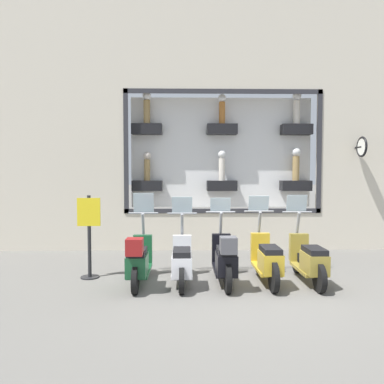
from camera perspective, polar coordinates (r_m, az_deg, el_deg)
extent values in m
plane|color=#66635E|center=(6.91, 7.71, -14.52)|extent=(120.00, 120.00, 0.00)
cube|color=beige|center=(10.28, 4.60, -5.86)|extent=(0.40, 5.24, 1.00)
cube|color=#2D2D33|center=(10.18, 4.81, 15.05)|extent=(0.04, 5.24, 0.12)
cube|color=#2D2D33|center=(10.00, 4.74, -2.88)|extent=(0.04, 5.24, 0.12)
cube|color=#2D2D33|center=(10.55, 18.82, 5.84)|extent=(0.04, 0.12, 3.27)
cube|color=#2D2D33|center=(10.03, -10.02, 6.11)|extent=(0.04, 0.12, 3.27)
cube|color=white|center=(10.53, 4.45, 5.99)|extent=(0.04, 5.00, 3.03)
cube|color=black|center=(10.76, 15.62, 9.15)|extent=(0.36, 0.82, 0.28)
cylinder|color=silver|center=(10.82, 15.66, 11.59)|extent=(0.18, 0.18, 0.65)
sphere|color=white|center=(10.90, 15.69, 13.89)|extent=(0.23, 0.23, 0.23)
cube|color=black|center=(10.36, 4.59, 9.49)|extent=(0.36, 0.82, 0.28)
cylinder|color=#B26B2D|center=(10.42, 4.60, 11.88)|extent=(0.17, 0.17, 0.60)
sphere|color=white|center=(10.49, 4.61, 14.08)|extent=(0.22, 0.22, 0.22)
cube|color=black|center=(10.36, -6.89, 9.48)|extent=(0.36, 0.82, 0.28)
cylinder|color=#9E7F4C|center=(10.42, -6.90, 11.99)|extent=(0.18, 0.18, 0.64)
sphere|color=white|center=(10.50, -6.92, 14.32)|extent=(0.23, 0.23, 0.23)
cube|color=black|center=(10.70, 15.51, 0.94)|extent=(0.36, 0.82, 0.28)
cylinder|color=#9E7F4C|center=(10.69, 15.55, 3.47)|extent=(0.18, 0.18, 0.67)
sphere|color=white|center=(10.71, 15.58, 5.90)|extent=(0.24, 0.24, 0.24)
cube|color=black|center=(10.30, 4.56, 0.97)|extent=(0.36, 0.82, 0.28)
cylinder|color=silver|center=(10.29, 4.56, 3.44)|extent=(0.17, 0.17, 0.61)
sphere|color=white|center=(10.31, 4.57, 5.74)|extent=(0.22, 0.22, 0.22)
cube|color=black|center=(10.30, -6.84, 0.95)|extent=(0.36, 0.82, 0.28)
cylinder|color=#9E7F4C|center=(10.29, -6.85, 3.35)|extent=(0.16, 0.16, 0.58)
sphere|color=beige|center=(10.30, -6.86, 5.54)|extent=(0.21, 0.21, 0.21)
cylinder|color=black|center=(10.78, 24.05, 6.24)|extent=(0.35, 0.05, 0.05)
torus|color=black|center=(10.62, 24.46, 6.28)|extent=(0.54, 0.06, 0.54)
cylinder|color=white|center=(10.62, 24.46, 6.28)|extent=(0.44, 0.03, 0.44)
cylinder|color=black|center=(8.16, 15.71, -10.02)|extent=(0.51, 0.09, 0.51)
cylinder|color=black|center=(6.97, 18.87, -12.30)|extent=(0.51, 0.09, 0.51)
cube|color=olive|center=(7.57, 17.15, -11.17)|extent=(1.02, 0.38, 0.06)
cube|color=olive|center=(7.17, 18.14, -10.24)|extent=(0.61, 0.35, 0.36)
cube|color=black|center=(7.12, 18.16, -8.44)|extent=(0.58, 0.31, 0.10)
cube|color=olive|center=(8.00, 15.95, -8.11)|extent=(0.12, 0.37, 0.56)
cylinder|color=gray|center=(7.99, 15.85, -4.54)|extent=(0.20, 0.06, 0.45)
cylinder|color=gray|center=(8.03, 15.73, -2.96)|extent=(0.04, 0.60, 0.04)
cube|color=silver|center=(8.06, 15.66, -1.67)|extent=(0.09, 0.42, 0.35)
cylinder|color=black|center=(7.95, 10.18, -10.17)|extent=(0.55, 0.09, 0.55)
cylinder|color=black|center=(6.76, 12.34, -12.55)|extent=(0.55, 0.09, 0.55)
cube|color=gold|center=(7.36, 11.16, -11.37)|extent=(1.02, 0.39, 0.06)
cube|color=gold|center=(6.95, 11.85, -10.44)|extent=(0.61, 0.35, 0.36)
cube|color=black|center=(6.90, 11.87, -8.58)|extent=(0.58, 0.31, 0.10)
cube|color=gold|center=(7.81, 10.32, -8.19)|extent=(0.12, 0.37, 0.56)
cylinder|color=gray|center=(7.79, 10.25, -4.53)|extent=(0.20, 0.06, 0.45)
cylinder|color=gray|center=(7.84, 10.17, -2.91)|extent=(0.04, 0.60, 0.04)
cube|color=silver|center=(7.86, 10.12, -1.72)|extent=(0.08, 0.42, 0.32)
cylinder|color=black|center=(7.85, 4.38, -10.41)|extent=(0.52, 0.09, 0.52)
cylinder|color=black|center=(6.61, 5.49, -12.97)|extent=(0.52, 0.09, 0.52)
cube|color=black|center=(7.23, 4.88, -11.68)|extent=(1.02, 0.39, 0.06)
cube|color=black|center=(6.82, 5.23, -10.76)|extent=(0.61, 0.35, 0.36)
cube|color=black|center=(6.77, 5.24, -8.87)|extent=(0.58, 0.31, 0.10)
cube|color=black|center=(7.69, 4.46, -8.43)|extent=(0.12, 0.37, 0.56)
cylinder|color=gray|center=(7.68, 4.42, -4.71)|extent=(0.20, 0.06, 0.45)
cylinder|color=gray|center=(7.72, 4.38, -3.07)|extent=(0.04, 0.60, 0.04)
cube|color=silver|center=(7.75, 4.35, -1.95)|extent=(0.08, 0.42, 0.29)
cube|color=#4C4C51|center=(6.43, 5.57, -8.05)|extent=(0.28, 0.28, 0.28)
cylinder|color=black|center=(7.84, -1.52, -10.62)|extent=(0.46, 0.09, 0.46)
cylinder|color=black|center=(6.56, -1.58, -13.34)|extent=(0.46, 0.09, 0.46)
cube|color=silver|center=(7.20, -1.54, -11.95)|extent=(1.02, 0.38, 0.06)
cube|color=silver|center=(6.79, -1.56, -11.05)|extent=(0.61, 0.35, 0.36)
cube|color=black|center=(6.74, -1.57, -9.15)|extent=(0.58, 0.31, 0.10)
cube|color=silver|center=(7.66, -1.52, -8.67)|extent=(0.12, 0.37, 0.56)
cylinder|color=gray|center=(7.65, -1.53, -4.93)|extent=(0.20, 0.06, 0.45)
cylinder|color=gray|center=(7.69, -1.52, -3.28)|extent=(0.04, 0.60, 0.04)
cube|color=silver|center=(7.71, -1.52, -1.98)|extent=(0.09, 0.42, 0.34)
cylinder|color=black|center=(7.88, -7.39, -10.52)|extent=(0.48, 0.09, 0.48)
cylinder|color=black|center=(6.61, -8.65, -13.16)|extent=(0.48, 0.09, 0.48)
cube|color=#19512D|center=(7.25, -7.96, -11.82)|extent=(1.02, 0.38, 0.06)
cube|color=#19512D|center=(6.84, -8.35, -10.91)|extent=(0.61, 0.35, 0.36)
cube|color=black|center=(6.79, -8.36, -9.02)|extent=(0.58, 0.31, 0.10)
cube|color=#19512D|center=(7.70, -7.50, -8.57)|extent=(0.12, 0.37, 0.56)
cylinder|color=gray|center=(7.69, -7.47, -4.85)|extent=(0.20, 0.06, 0.45)
cylinder|color=gray|center=(7.73, -7.42, -3.21)|extent=(0.04, 0.61, 0.04)
cube|color=silver|center=(7.75, -7.40, -1.65)|extent=(0.10, 0.42, 0.41)
cube|color=maroon|center=(6.43, -8.75, -8.24)|extent=(0.28, 0.28, 0.28)
cylinder|color=#232326|center=(7.84, -15.29, -12.39)|extent=(0.36, 0.36, 0.02)
cylinder|color=#232326|center=(7.67, -15.38, -6.58)|extent=(0.07, 0.07, 1.63)
cube|color=yellow|center=(7.58, -15.46, -2.95)|extent=(0.03, 0.45, 0.55)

